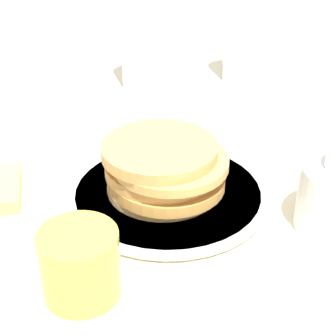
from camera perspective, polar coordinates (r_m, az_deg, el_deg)
ground_plane at (r=0.77m, az=-0.79°, el=-1.85°), size 4.00×4.00×0.00m
plate at (r=0.74m, az=0.00°, el=-2.63°), size 0.27×0.27×0.01m
pancake_stack at (r=0.72m, az=-0.36°, el=-0.06°), size 0.16×0.15×0.07m
juice_glass at (r=0.59m, az=-8.94°, el=-9.62°), size 0.08×0.08×0.08m
water_bottle_mid at (r=1.04m, az=-2.68°, el=14.13°), size 0.08×0.08×0.25m
water_bottle_far at (r=1.08m, az=7.80°, el=13.92°), size 0.07×0.07×0.22m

